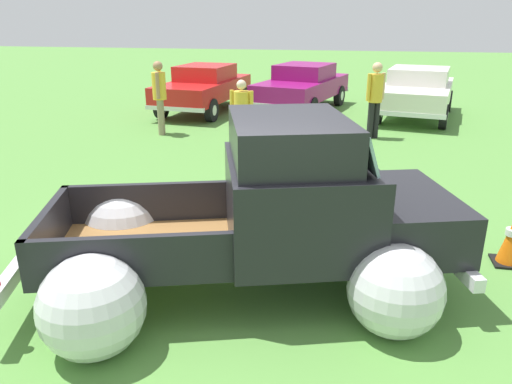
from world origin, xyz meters
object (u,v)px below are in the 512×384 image
(spectator_0, at_px, (242,112))
(show_car_0, at_px, (204,87))
(show_car_1, at_px, (303,85))
(lane_cone_1, at_px, (512,240))
(show_car_2, at_px, (417,91))
(spectator_1, at_px, (375,95))
(spectator_2, at_px, (159,93))
(vintage_pickup_truck, at_px, (272,224))
(lane_cone_0, at_px, (361,198))

(spectator_0, bearing_deg, show_car_0, -148.88)
(show_car_1, relative_size, lane_cone_1, 7.28)
(show_car_1, distance_m, lane_cone_1, 10.55)
(show_car_2, distance_m, spectator_1, 3.28)
(spectator_2, height_order, lane_cone_1, spectator_2)
(vintage_pickup_truck, bearing_deg, lane_cone_1, 4.48)
(vintage_pickup_truck, distance_m, spectator_1, 7.59)
(spectator_1, xyz_separation_m, spectator_2, (-5.29, -0.61, -0.01))
(spectator_2, bearing_deg, spectator_1, -6.92)
(spectator_0, bearing_deg, show_car_2, 144.95)
(show_car_0, bearing_deg, spectator_2, 3.17)
(spectator_2, bearing_deg, show_car_1, 38.99)
(vintage_pickup_truck, distance_m, show_car_2, 10.79)
(show_car_0, xyz_separation_m, spectator_2, (-0.18, -3.20, 0.27))
(show_car_1, height_order, lane_cone_1, show_car_1)
(spectator_1, bearing_deg, show_car_1, -6.94)
(show_car_1, height_order, lane_cone_0, show_car_1)
(vintage_pickup_truck, xyz_separation_m, lane_cone_0, (0.98, 2.23, -0.45))
(show_car_0, height_order, show_car_2, same)
(spectator_2, relative_size, lane_cone_0, 2.90)
(show_car_1, xyz_separation_m, spectator_0, (-0.75, -5.50, 0.12))
(spectator_1, bearing_deg, lane_cone_1, 154.93)
(spectator_0, bearing_deg, show_car_1, 177.32)
(show_car_0, bearing_deg, spectator_0, 32.48)
(show_car_0, relative_size, spectator_0, 2.74)
(show_car_2, distance_m, spectator_0, 6.51)
(vintage_pickup_truck, relative_size, spectator_0, 3.12)
(show_car_1, bearing_deg, spectator_1, 46.11)
(vintage_pickup_truck, distance_m, spectator_0, 5.72)
(show_car_1, xyz_separation_m, show_car_2, (3.44, -0.52, 0.00))
(spectator_2, height_order, lane_cone_0, spectator_2)
(lane_cone_1, bearing_deg, show_car_1, 109.96)
(vintage_pickup_truck, relative_size, lane_cone_0, 7.90)
(spectator_1, distance_m, spectator_2, 5.32)
(vintage_pickup_truck, bearing_deg, spectator_0, 89.01)
(show_car_1, height_order, show_car_2, same)
(show_car_1, height_order, spectator_1, spectator_1)
(spectator_2, xyz_separation_m, lane_cone_0, (4.98, -4.64, -0.74))
(show_car_2, bearing_deg, lane_cone_0, 0.31)
(vintage_pickup_truck, distance_m, lane_cone_1, 3.00)
(spectator_0, relative_size, lane_cone_0, 2.53)
(spectator_0, bearing_deg, vintage_pickup_truck, 21.11)
(spectator_1, xyz_separation_m, lane_cone_0, (-0.31, -5.25, -0.75))
(vintage_pickup_truck, bearing_deg, show_car_0, 93.73)
(show_car_2, bearing_deg, spectator_1, -12.32)
(lane_cone_1, bearing_deg, lane_cone_0, 147.39)
(show_car_0, height_order, spectator_2, spectator_2)
(show_car_0, relative_size, show_car_1, 0.95)
(show_car_0, distance_m, spectator_0, 5.09)
(spectator_1, bearing_deg, show_car_0, 25.02)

